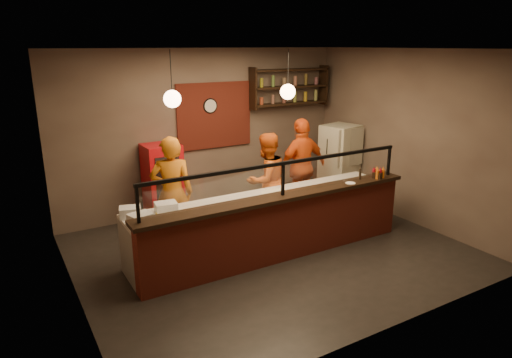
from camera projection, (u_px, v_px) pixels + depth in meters
floor at (271, 251)px, 7.49m from camera, size 6.00×6.00×0.00m
ceiling at (274, 49)px, 6.58m from camera, size 6.00×6.00×0.00m
wall_back at (205, 131)px, 9.10m from camera, size 6.00×0.00×6.00m
wall_left at (66, 186)px, 5.58m from camera, size 0.00×5.00×5.00m
wall_right at (408, 137)px, 8.49m from camera, size 0.00×5.00×5.00m
wall_front at (395, 203)px, 4.97m from camera, size 6.00×0.00×6.00m
brick_patch at (215, 115)px, 9.09m from camera, size 1.60×0.04×1.30m
service_counter at (282, 229)px, 7.10m from camera, size 4.60×0.25×1.00m
counter_ledge at (283, 197)px, 6.95m from camera, size 4.70×0.37×0.06m
worktop_cabinet at (265, 223)px, 7.53m from camera, size 4.60×0.75×0.85m
worktop at (265, 197)px, 7.41m from camera, size 4.60×0.75×0.05m
sneeze_guard at (283, 175)px, 6.85m from camera, size 4.50×0.05×0.52m
wall_shelving at (290, 87)px, 9.65m from camera, size 1.84×0.28×0.85m
wall_clock at (210, 106)px, 8.97m from camera, size 0.30×0.04×0.30m
pendant_left at (172, 99)px, 6.20m from camera, size 0.24×0.24×0.77m
pendant_right at (288, 92)px, 7.12m from camera, size 0.24×0.24×0.77m
cook_left at (172, 193)px, 7.39m from camera, size 0.80×0.67×1.89m
cook_mid at (266, 180)px, 8.34m from camera, size 0.96×0.81×1.75m
cook_right at (302, 167)px, 8.95m from camera, size 1.15×0.55×1.91m
fridge at (339, 164)px, 9.70m from camera, size 0.82×0.78×1.65m
red_cooler at (163, 184)px, 8.54m from camera, size 0.66×0.60×1.51m
pizza_dough at (276, 193)px, 7.51m from camera, size 0.61×0.61×0.01m
prep_tub_a at (166, 208)px, 6.64m from camera, size 0.34×0.29×0.16m
prep_tub_b at (130, 212)px, 6.48m from camera, size 0.35×0.31×0.15m
prep_tub_c at (141, 219)px, 6.22m from camera, size 0.36×0.32×0.15m
rolling_pin at (162, 214)px, 6.54m from camera, size 0.36×0.11×0.06m
condiment_caddy at (378, 175)px, 7.82m from camera, size 0.23×0.21×0.11m
pepper_mill at (360, 174)px, 7.72m from camera, size 0.05×0.05×0.18m
small_plate at (350, 183)px, 7.52m from camera, size 0.22×0.22×0.01m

